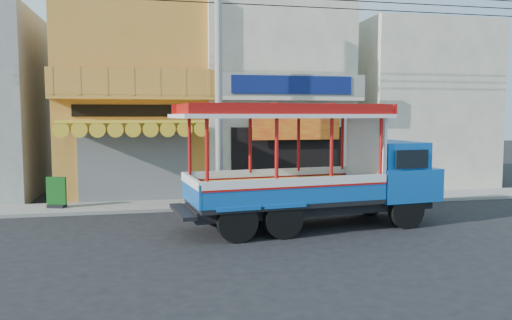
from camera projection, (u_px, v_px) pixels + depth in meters
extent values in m
plane|color=black|center=(267.00, 227.00, 15.09)|extent=(90.00, 90.00, 0.00)
cube|color=slate|center=(243.00, 203.00, 18.98)|extent=(30.00, 2.00, 0.12)
cube|color=#C3832B|center=(136.00, 101.00, 21.72)|extent=(6.00, 6.00, 8.00)
cube|color=#595B5E|center=(135.00, 167.00, 19.01)|extent=(4.20, 0.10, 2.60)
cube|color=gold|center=(134.00, 124.00, 18.15)|extent=(5.20, 1.50, 0.31)
cube|color=#C3832B|center=(134.00, 97.00, 18.45)|extent=(6.00, 0.70, 0.18)
cube|color=#C3832B|center=(133.00, 81.00, 18.11)|extent=(6.00, 0.12, 0.95)
cube|color=black|center=(134.00, 111.00, 18.81)|extent=(4.50, 0.04, 0.45)
cube|color=#B8AB97|center=(134.00, 4.00, 21.35)|extent=(6.00, 6.00, 0.24)
cube|color=#B8AB97|center=(270.00, 102.00, 22.94)|extent=(6.00, 6.00, 8.00)
cube|color=black|center=(287.00, 162.00, 20.21)|extent=(4.60, 0.12, 2.80)
cube|color=#FFA61A|center=(297.00, 127.00, 19.88)|extent=(3.60, 0.05, 1.00)
cube|color=#B8AB97|center=(290.00, 98.00, 19.67)|extent=(6.00, 0.70, 0.18)
cube|color=gray|center=(292.00, 85.00, 19.33)|extent=(6.00, 0.12, 0.85)
cube|color=navy|center=(292.00, 85.00, 19.26)|extent=(4.80, 0.06, 0.70)
cube|color=gray|center=(270.00, 10.00, 22.57)|extent=(6.00, 6.00, 0.24)
cube|color=#B8AB97|center=(214.00, 99.00, 19.26)|extent=(0.35, 0.30, 8.00)
cube|color=#B8AB97|center=(409.00, 107.00, 24.37)|extent=(6.00, 6.00, 7.60)
cylinder|color=gray|center=(219.00, 83.00, 17.70)|extent=(0.26, 0.26, 9.00)
cylinder|color=black|center=(246.00, 4.00, 17.65)|extent=(28.00, 0.04, 0.04)
cylinder|color=black|center=(406.00, 210.00, 14.89)|extent=(1.13, 0.44, 1.10)
cylinder|color=black|center=(369.00, 199.00, 16.86)|extent=(1.13, 0.44, 1.10)
cylinder|color=black|center=(283.00, 219.00, 13.63)|extent=(1.13, 0.44, 1.10)
cylinder|color=black|center=(259.00, 206.00, 15.60)|extent=(1.13, 0.44, 1.10)
cylinder|color=black|center=(237.00, 222.00, 13.21)|extent=(1.13, 0.44, 1.10)
cylinder|color=black|center=(218.00, 208.00, 15.18)|extent=(1.13, 0.44, 1.10)
cube|color=black|center=(311.00, 206.00, 15.02)|extent=(7.54, 2.69, 0.31)
cube|color=blue|center=(393.00, 182.00, 15.88)|extent=(2.25, 2.64, 0.99)
cube|color=blue|center=(389.00, 154.00, 15.75)|extent=(1.79, 2.39, 0.82)
cube|color=black|center=(410.00, 155.00, 16.00)|extent=(0.30, 1.93, 0.60)
cube|color=black|center=(283.00, 200.00, 14.72)|extent=(5.69, 3.06, 0.13)
cube|color=blue|center=(299.00, 193.00, 13.58)|extent=(5.41, 0.74, 0.66)
cube|color=white|center=(299.00, 182.00, 13.56)|extent=(5.41, 0.76, 0.24)
cube|color=blue|center=(270.00, 182.00, 15.78)|extent=(5.41, 0.74, 0.66)
cube|color=white|center=(270.00, 173.00, 15.75)|extent=(5.41, 0.76, 0.24)
cylinder|color=#B0110E|center=(207.00, 151.00, 12.68)|extent=(0.11, 0.11, 1.76)
cylinder|color=#B0110E|center=(190.00, 146.00, 14.84)|extent=(0.11, 0.11, 1.76)
cube|color=white|center=(365.00, 156.00, 15.48)|extent=(0.36, 2.22, 2.47)
cube|color=white|center=(280.00, 116.00, 14.46)|extent=(6.37, 3.41, 0.11)
cube|color=#B0110E|center=(280.00, 109.00, 14.44)|extent=(6.14, 3.27, 0.29)
cube|color=black|center=(57.00, 206.00, 17.61)|extent=(0.67, 0.50, 0.11)
cube|color=#0C4411|center=(56.00, 191.00, 17.56)|extent=(0.70, 0.30, 0.99)
imported|color=#225418|center=(308.00, 185.00, 19.60)|extent=(1.15, 1.07, 1.06)
imported|color=#225418|center=(289.00, 186.00, 19.38)|extent=(0.64, 0.70, 1.03)
imported|color=#225418|center=(354.00, 186.00, 19.81)|extent=(0.50, 0.50, 0.87)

